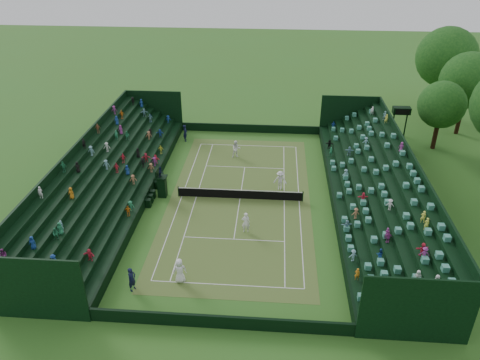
{
  "coord_description": "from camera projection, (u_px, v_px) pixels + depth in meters",
  "views": [
    {
      "loc": [
        2.93,
        -37.21,
        22.56
      ],
      "look_at": [
        0.0,
        0.0,
        2.0
      ],
      "focal_mm": 35.0,
      "sensor_mm": 36.0,
      "label": 1
    }
  ],
  "objects": [
    {
      "name": "perimeter_wall_south",
      "position": [
        220.0,
        322.0,
        29.46
      ],
      "size": [
        17.17,
        0.2,
        1.0
      ],
      "primitive_type": "cube",
      "color": "black",
      "rests_on": "ground"
    },
    {
      "name": "courtside_chairs",
      "position": [
        155.0,
        189.0,
        44.33
      ],
      "size": [
        0.51,
        5.49,
        1.12
      ],
      "color": "black",
      "rests_on": "ground"
    },
    {
      "name": "player_near_west",
      "position": [
        180.0,
        271.0,
        33.06
      ],
      "size": [
        1.08,
        0.85,
        1.95
      ],
      "primitive_type": "imported",
      "rotation": [
        0.0,
        0.0,
        3.41
      ],
      "color": "white",
      "rests_on": "ground"
    },
    {
      "name": "line_judge_north",
      "position": [
        185.0,
        133.0,
        54.7
      ],
      "size": [
        0.6,
        0.8,
        1.99
      ],
      "primitive_type": "imported",
      "rotation": [
        0.0,
        0.0,
        1.76
      ],
      "color": "black",
      "rests_on": "ground"
    },
    {
      "name": "perimeter_wall_north",
      "position": [
        250.0,
        128.0,
        57.2
      ],
      "size": [
        17.17,
        0.2,
        1.0
      ],
      "primitive_type": "cube",
      "color": "black",
      "rests_on": "ground"
    },
    {
      "name": "player_far_west",
      "position": [
        236.0,
        149.0,
        50.83
      ],
      "size": [
        1.13,
        1.0,
        1.95
      ],
      "primitive_type": "imported",
      "rotation": [
        0.0,
        0.0,
        0.32
      ],
      "color": "white",
      "rests_on": "ground"
    },
    {
      "name": "ground",
      "position": [
        240.0,
        199.0,
        43.57
      ],
      "size": [
        160.0,
        160.0,
        0.0
      ],
      "primitive_type": "plane",
      "color": "#376A21",
      "rests_on": "ground"
    },
    {
      "name": "perimeter_wall_east",
      "position": [
        332.0,
        198.0,
        42.75
      ],
      "size": [
        0.2,
        31.77,
        1.0
      ],
      "primitive_type": "cube",
      "color": "black",
      "rests_on": "ground"
    },
    {
      "name": "perimeter_wall_west",
      "position": [
        150.0,
        191.0,
        43.92
      ],
      "size": [
        0.2,
        31.77,
        1.0
      ],
      "primitive_type": "cube",
      "color": "black",
      "rests_on": "ground"
    },
    {
      "name": "line_judge_south",
      "position": [
        132.0,
        279.0,
        32.34
      ],
      "size": [
        0.67,
        0.8,
        1.86
      ],
      "primitive_type": "imported",
      "rotation": [
        0.0,
        0.0,
        1.17
      ],
      "color": "black",
      "rests_on": "ground"
    },
    {
      "name": "player_near_east",
      "position": [
        246.0,
        222.0,
        38.47
      ],
      "size": [
        0.73,
        0.53,
        1.87
      ],
      "primitive_type": "imported",
      "rotation": [
        0.0,
        0.0,
        3.26
      ],
      "color": "white",
      "rests_on": "ground"
    },
    {
      "name": "umpire_chair",
      "position": [
        162.0,
        184.0,
        43.37
      ],
      "size": [
        0.99,
        0.99,
        3.1
      ],
      "color": "black",
      "rests_on": "ground"
    },
    {
      "name": "player_far_east",
      "position": [
        280.0,
        180.0,
        44.69
      ],
      "size": [
        1.3,
        0.82,
        1.93
      ],
      "primitive_type": "imported",
      "rotation": [
        0.0,
        0.0,
        -0.08
      ],
      "color": "white",
      "rests_on": "ground"
    },
    {
      "name": "scoreboard_tower",
      "position": [
        401.0,
        112.0,
        54.81
      ],
      "size": [
        2.0,
        1.0,
        3.7
      ],
      "color": "black",
      "rests_on": "ground"
    },
    {
      "name": "north_grandstand",
      "position": [
        380.0,
        190.0,
        41.96
      ],
      "size": [
        6.6,
        32.0,
        4.9
      ],
      "color": "black",
      "rests_on": "ground"
    },
    {
      "name": "tennis_net",
      "position": [
        240.0,
        194.0,
        43.32
      ],
      "size": [
        11.67,
        0.1,
        1.06
      ],
      "color": "black",
      "rests_on": "ground"
    },
    {
      "name": "south_grandstand",
      "position": [
        105.0,
        179.0,
        43.7
      ],
      "size": [
        6.6,
        32.0,
        4.9
      ],
      "color": "black",
      "rests_on": "ground"
    },
    {
      "name": "court_surface",
      "position": [
        240.0,
        199.0,
        43.57
      ],
      "size": [
        12.97,
        26.77,
        0.01
      ],
      "primitive_type": "cube",
      "color": "#336F25",
      "rests_on": "ground"
    }
  ]
}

